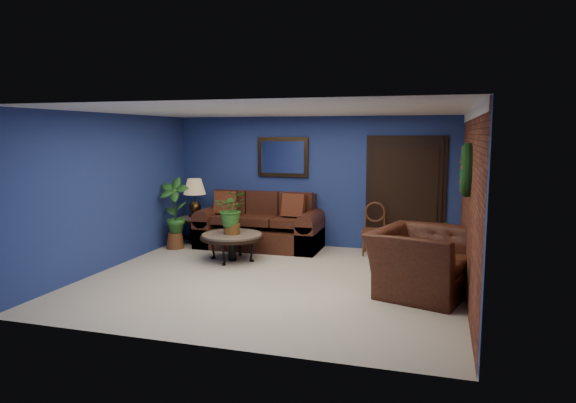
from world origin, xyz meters
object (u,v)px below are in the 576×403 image
(coffee_table, at_px, (232,237))
(side_chair, at_px, (374,225))
(table_lamp, at_px, (195,193))
(sofa, at_px, (261,229))
(armchair, at_px, (421,262))
(end_table, at_px, (195,223))

(coffee_table, xyz_separation_m, side_chair, (2.28, 1.19, 0.12))
(side_chair, bearing_deg, table_lamp, 178.35)
(sofa, distance_m, table_lamp, 1.52)
(sofa, height_order, armchair, sofa)
(table_lamp, height_order, armchair, table_lamp)
(table_lamp, distance_m, side_chair, 3.57)
(side_chair, xyz_separation_m, armchair, (0.91, -2.16, -0.09))
(table_lamp, xyz_separation_m, side_chair, (3.54, 0.07, -0.47))
(armchair, bearing_deg, side_chair, 40.50)
(table_lamp, bearing_deg, coffee_table, -41.68)
(sofa, bearing_deg, end_table, -178.38)
(table_lamp, xyz_separation_m, armchair, (4.45, -2.09, -0.56))
(coffee_table, distance_m, armchair, 3.33)
(side_chair, bearing_deg, end_table, 178.35)
(coffee_table, xyz_separation_m, table_lamp, (-1.26, 1.12, 0.60))
(coffee_table, height_order, end_table, end_table)
(sofa, distance_m, end_table, 1.37)
(armchair, bearing_deg, end_table, 82.53)
(sofa, distance_m, side_chair, 2.18)
(side_chair, bearing_deg, sofa, 178.04)
(armchair, bearing_deg, sofa, 73.03)
(end_table, xyz_separation_m, side_chair, (3.54, 0.07, 0.13))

